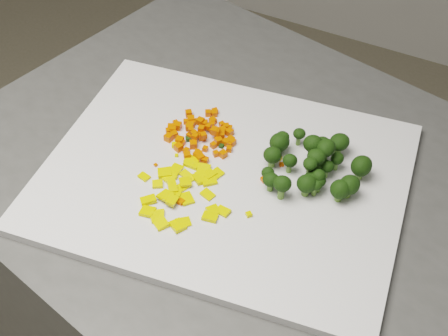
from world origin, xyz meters
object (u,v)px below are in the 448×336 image
at_px(carrot_pile, 203,128).
at_px(pepper_pile, 183,189).
at_px(broccoli_pile, 314,159).
at_px(cutting_board, 224,176).

xyz_separation_m(carrot_pile, pepper_pile, (0.03, -0.11, -0.01)).
bearing_deg(broccoli_pile, pepper_pile, -140.89).
height_order(cutting_board, pepper_pile, pepper_pile).
relative_size(pepper_pile, broccoli_pile, 0.97).
distance_m(carrot_pile, broccoli_pile, 0.17).
bearing_deg(carrot_pile, broccoli_pile, 0.49).
bearing_deg(broccoli_pile, cutting_board, -153.72).
height_order(carrot_pile, pepper_pile, carrot_pile).
xyz_separation_m(cutting_board, pepper_pile, (-0.03, -0.06, 0.02)).
distance_m(carrot_pile, pepper_pile, 0.11).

